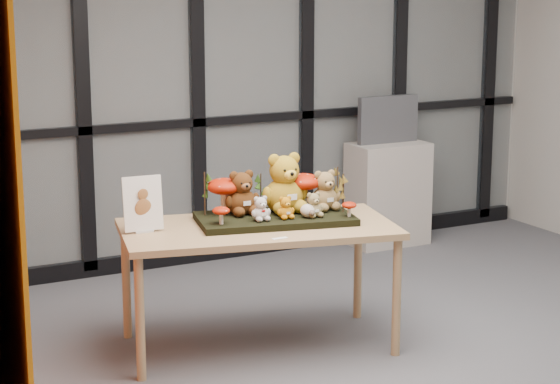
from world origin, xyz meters
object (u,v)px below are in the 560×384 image
mushroom_back_left (224,194)px  sign_holder (143,206)px  bear_beige_small (313,203)px  plush_cream_hedgehog (308,210)px  mushroom_front_right (349,208)px  display_table (258,237)px  bear_pooh_yellow (284,180)px  diorama_tray (275,219)px  cabinet (388,194)px  bear_tan_back (325,188)px  bear_white_bow (261,207)px  bear_brown_medium (241,190)px  monitor (388,119)px  bear_small_yellow (285,206)px  mushroom_front_left (221,214)px  mushroom_back_right (304,189)px

mushroom_back_left → sign_holder: size_ratio=0.73×
bear_beige_small → plush_cream_hedgehog: 0.05m
mushroom_front_right → display_table: bearing=159.4°
display_table → mushroom_front_right: mushroom_front_right is taller
bear_pooh_yellow → bear_beige_small: size_ratio=2.41×
mushroom_back_left → diorama_tray: bearing=-37.8°
display_table → diorama_tray: bearing=26.6°
mushroom_back_left → sign_holder: sign_holder is taller
diorama_tray → cabinet: 2.38m
mushroom_front_right → sign_holder: sign_holder is taller
bear_pooh_yellow → mushroom_front_right: (0.27, -0.28, -0.14)m
bear_tan_back → bear_white_bow: bearing=-158.4°
bear_pooh_yellow → bear_white_bow: bearing=-135.5°
bear_brown_medium → bear_tan_back: 0.49m
bear_tan_back → plush_cream_hedgehog: (-0.18, -0.13, -0.09)m
mushroom_back_left → cabinet: size_ratio=0.28×
display_table → mushroom_back_left: (-0.11, 0.21, 0.22)m
monitor → bear_small_yellow: bearing=-137.1°
plush_cream_hedgehog → mushroom_front_left: mushroom_front_left is taller
mushroom_back_right → monitor: monitor is taller
sign_holder → bear_brown_medium: bearing=3.1°
plush_cream_hedgehog → bear_pooh_yellow: bearing=118.2°
bear_pooh_yellow → mushroom_front_left: bearing=-153.7°
bear_brown_medium → bear_small_yellow: (0.17, -0.21, -0.07)m
bear_white_bow → plush_cream_hedgehog: (0.27, -0.06, -0.03)m
mushroom_back_right → mushroom_front_left: size_ratio=2.15×
plush_cream_hedgehog → cabinet: plush_cream_hedgehog is taller
bear_small_yellow → bear_beige_small: size_ratio=0.90×
mushroom_back_right → mushroom_front_left: 0.60m
diorama_tray → mushroom_back_right: size_ratio=3.80×
display_table → bear_brown_medium: size_ratio=5.94×
bear_pooh_yellow → mushroom_front_right: bearing=-32.9°
plush_cream_hedgehog → monitor: 2.36m
bear_small_yellow → cabinet: (1.77, 1.63, -0.42)m
bear_white_bow → mushroom_front_right: size_ratio=1.65×
mushroom_back_right → diorama_tray: bearing=-162.0°
bear_white_bow → mushroom_back_left: (-0.11, 0.25, 0.04)m
bear_brown_medium → mushroom_front_left: bearing=-128.0°
bear_brown_medium → bear_small_yellow: bearing=-38.4°
mushroom_back_right → bear_tan_back: bearing=-36.6°
bear_beige_small → diorama_tray: bearing=157.5°
mushroom_front_left → diorama_tray: bearing=6.7°
bear_beige_small → plush_cream_hedgehog: (-0.04, 0.00, -0.04)m
diorama_tray → bear_tan_back: (0.33, 0.00, 0.15)m
bear_tan_back → bear_pooh_yellow: bearing=177.5°
bear_white_bow → plush_cream_hedgehog: 0.28m
diorama_tray → bear_small_yellow: (0.02, -0.09, 0.09)m
bear_pooh_yellow → sign_holder: 0.84m
sign_holder → bear_white_bow: bearing=-14.0°
mushroom_back_left → monitor: bearing=34.2°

